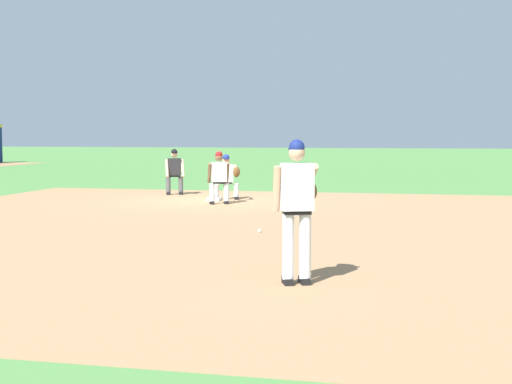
# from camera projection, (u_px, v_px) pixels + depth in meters

# --- Properties ---
(ground_plane) EXTENTS (160.00, 160.00, 0.00)m
(ground_plane) POSITION_uv_depth(u_px,v_px,m) (214.00, 201.00, 20.68)
(ground_plane) COLOR #518942
(infield_dirt_patch) EXTENTS (18.00, 18.00, 0.01)m
(infield_dirt_patch) POSITION_uv_depth(u_px,v_px,m) (239.00, 226.00, 14.90)
(infield_dirt_patch) COLOR #A87F56
(infield_dirt_patch) RESTS_ON ground
(first_base_bag) EXTENTS (0.38, 0.38, 0.09)m
(first_base_bag) POSITION_uv_depth(u_px,v_px,m) (214.00, 199.00, 20.68)
(first_base_bag) COLOR white
(first_base_bag) RESTS_ON ground
(baseball) EXTENTS (0.07, 0.07, 0.07)m
(baseball) POSITION_uv_depth(u_px,v_px,m) (260.00, 231.00, 13.96)
(baseball) COLOR white
(baseball) RESTS_ON ground
(pitcher) EXTENTS (0.81, 0.60, 1.86)m
(pitcher) POSITION_uv_depth(u_px,v_px,m) (297.00, 202.00, 9.08)
(pitcher) COLOR black
(pitcher) RESTS_ON ground
(first_baseman) EXTENTS (0.85, 0.94, 1.34)m
(first_baseman) POSITION_uv_depth(u_px,v_px,m) (227.00, 175.00, 20.87)
(first_baseman) COLOR black
(first_baseman) RESTS_ON ground
(baserunner) EXTENTS (0.59, 0.67, 1.46)m
(baserunner) POSITION_uv_depth(u_px,v_px,m) (219.00, 176.00, 19.56)
(baserunner) COLOR black
(baserunner) RESTS_ON ground
(umpire) EXTENTS (0.60, 0.67, 1.46)m
(umpire) POSITION_uv_depth(u_px,v_px,m) (174.00, 170.00, 22.61)
(umpire) COLOR black
(umpire) RESTS_ON ground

